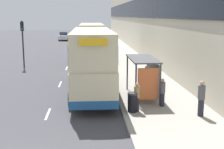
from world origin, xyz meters
TOP-DOWN VIEW (x-y plane):
  - pavement at (6.50, 38.50)m, footprint 5.00×93.00m
  - terrace_facade at (10.49, 38.50)m, footprint 3.10×93.00m
  - lane_mark_1 at (0.00, 6.94)m, footprint 0.12×2.00m
  - lane_mark_2 at (0.00, 14.38)m, footprint 0.12×2.00m
  - lane_mark_3 at (0.00, 21.82)m, footprint 0.12×2.00m
  - lane_mark_4 at (0.00, 29.26)m, footprint 0.12×2.00m
  - bus_shelter at (5.77, 9.39)m, footprint 1.60×4.20m
  - double_decker_bus_near at (2.47, 11.42)m, footprint 2.85×11.04m
  - double_decker_bus_ahead at (2.59, 26.21)m, footprint 2.85×10.99m
  - car_0 at (-3.06, 58.02)m, footprint 1.99×4.20m
  - pedestrian_at_shelter at (6.38, 7.49)m, footprint 0.32×0.32m
  - pedestrian_1 at (6.23, 11.78)m, footprint 0.33×0.33m
  - pedestrian_2 at (4.79, 6.65)m, footprint 0.32×0.32m
  - pedestrian_3 at (7.95, 5.62)m, footprint 0.37×0.37m
  - litter_bin at (4.55, 6.58)m, footprint 0.55×0.55m
  - traffic_light_far_kerb at (-4.40, 22.80)m, footprint 0.30×0.32m

SIDE VIEW (x-z plane):
  - lane_mark_1 at x=0.00m, z-range 0.00..0.01m
  - lane_mark_2 at x=0.00m, z-range 0.00..0.01m
  - lane_mark_3 at x=0.00m, z-range 0.00..0.01m
  - lane_mark_4 at x=0.00m, z-range 0.00..0.01m
  - pavement at x=6.50m, z-range 0.00..0.14m
  - litter_bin at x=4.55m, z-range 0.14..1.19m
  - car_0 at x=-3.06m, z-range -0.02..1.80m
  - pedestrian_2 at x=4.79m, z-range 0.16..1.75m
  - pedestrian_at_shelter at x=6.38m, z-range 0.16..1.77m
  - pedestrian_1 at x=6.23m, z-range 0.16..1.82m
  - pedestrian_3 at x=7.95m, z-range 0.16..2.01m
  - bus_shelter at x=5.77m, z-range 0.64..3.12m
  - double_decker_bus_ahead at x=2.59m, z-range 0.14..4.44m
  - double_decker_bus_near at x=2.47m, z-range 0.14..4.44m
  - traffic_light_far_kerb at x=-4.40m, z-range 0.82..5.55m
  - terrace_facade at x=10.49m, z-range 0.00..13.83m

